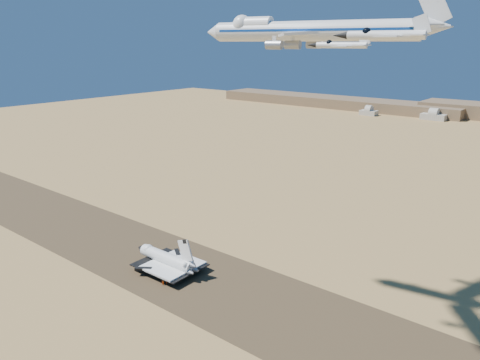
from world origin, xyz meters
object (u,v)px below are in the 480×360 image
Objects in this scene: chase_jet_a at (340,45)px; chase_jet_b at (383,35)px; carrier_747 at (303,31)px; chase_jet_c at (414,23)px; crew_b at (167,283)px; shuttle at (166,260)px; crew_c at (164,283)px; crew_a at (163,283)px.

chase_jet_b is (16.11, -16.53, 1.68)m from chase_jet_a.
carrier_747 reaches higher than chase_jet_c.
chase_jet_b is (98.79, -38.24, 94.63)m from crew_b.
shuttle is 14.01m from crew_c.
crew_a is 1.07× the size of crew_b.
chase_jet_a is at bearing -135.07° from crew_c.
chase_jet_b reaches higher than crew_c.
chase_jet_a reaches higher than shuttle.
shuttle is 13.69m from crew_b.
crew_a is (-49.18, -20.58, -96.79)m from carrier_747.
carrier_747 reaches higher than chase_jet_a.
crew_a is at bearing -50.14° from shuttle.
chase_jet_c reaches higher than chase_jet_b.
chase_jet_c is at bearing 36.52° from shuttle.
carrier_747 reaches higher than chase_jet_b.
crew_c is at bearing 123.10° from crew_b.
chase_jet_a is (34.46, -40.93, -3.90)m from carrier_747.
shuttle is 13.98m from crew_a.
shuttle is 2.28× the size of chase_jet_b.
carrier_747 is 50.77m from chase_jet_c.
chase_jet_a is (83.63, -20.35, 92.89)m from crew_a.
chase_jet_b is at bearing -24.25° from shuttle.
carrier_747 is 76.57m from chase_jet_b.
crew_b is (0.96, 1.37, -0.06)m from crew_a.
shuttle is at bearing -179.38° from carrier_747.
shuttle is 131.99m from chase_jet_a.
chase_jet_a is 90.18m from chase_jet_c.
shuttle is 149.14m from chase_jet_b.
shuttle is 19.46× the size of crew_a.
chase_jet_a is (83.35, -20.57, 92.93)m from crew_c.
chase_jet_c is (66.08, 66.61, 100.24)m from crew_b.
chase_jet_c is at bearing 95.69° from chase_jet_a.
chase_jet_b is at bearing -50.68° from chase_jet_a.
carrier_747 is 109.89m from crew_b.
chase_jet_b is (99.47, -37.10, 94.62)m from crew_c.
chase_jet_c is at bearing -28.03° from crew_a.
chase_jet_c is (75.81, 57.76, 96.44)m from shuttle.
chase_jet_c is (-32.71, 104.86, 5.61)m from chase_jet_b.
crew_c is at bearing -35.10° from crew_a.
crew_b is 137.30m from chase_jet_c.
crew_a reaches higher than crew_c.
crew_c is (0.28, 0.22, -0.04)m from crew_a.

